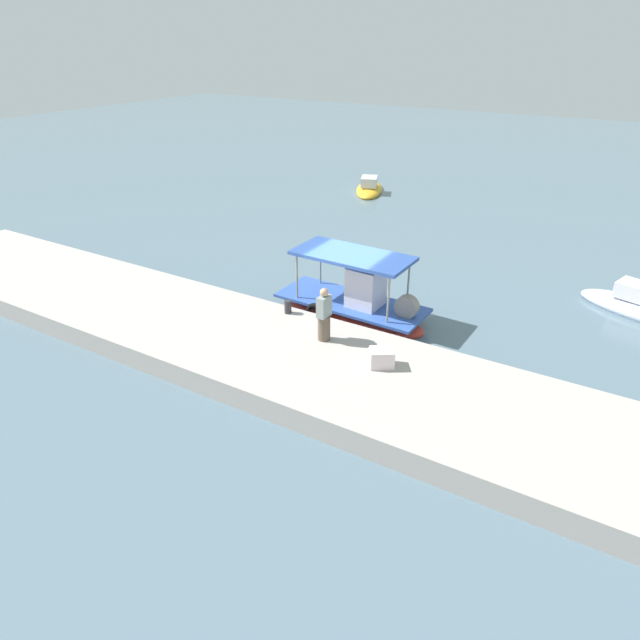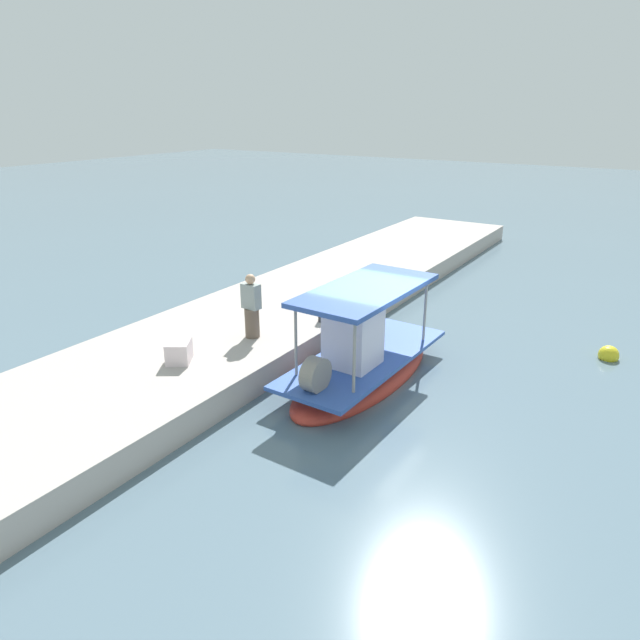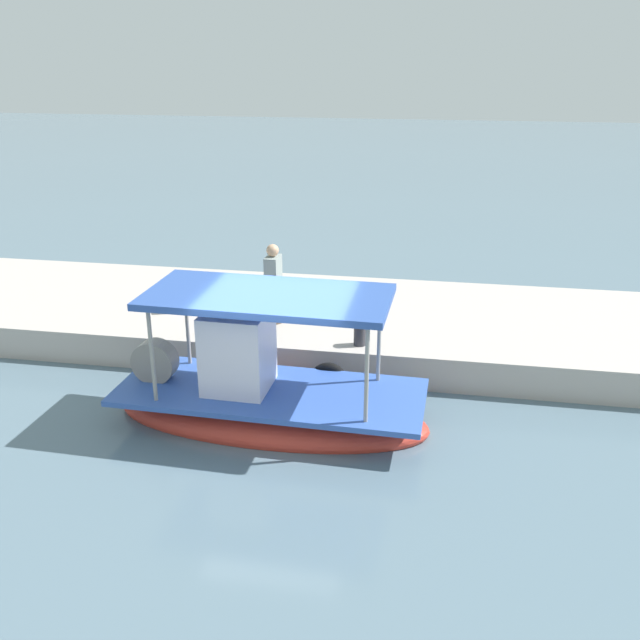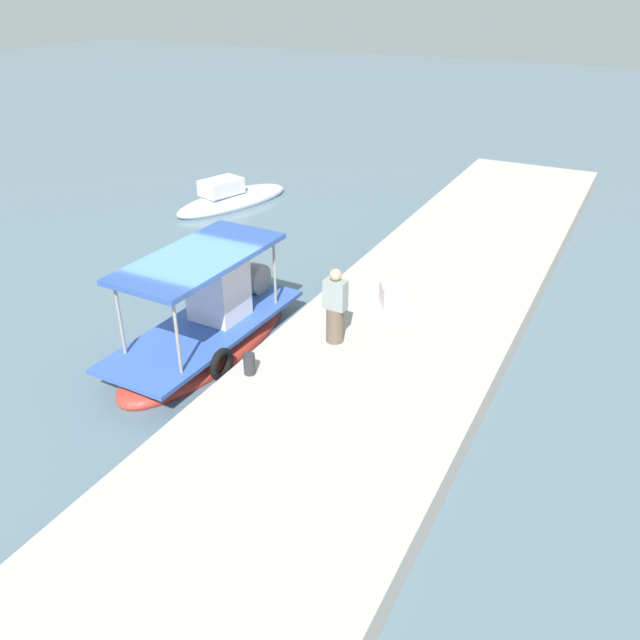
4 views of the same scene
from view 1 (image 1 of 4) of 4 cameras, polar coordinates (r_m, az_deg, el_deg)
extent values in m
plane|color=slate|center=(20.58, 2.89, 0.61)|extent=(120.00, 120.00, 0.00)
cube|color=#B3A9A1|center=(17.24, -3.80, -3.78)|extent=(36.00, 4.92, 0.71)
ellipsoid|color=#BF3629|center=(20.37, 3.16, 0.57)|extent=(5.73, 2.21, 0.87)
cube|color=#375CB2|center=(20.15, 3.20, 1.81)|extent=(5.51, 2.21, 0.10)
cube|color=silver|center=(19.61, 4.69, 3.31)|extent=(1.13, 1.16, 1.54)
cylinder|color=gray|center=(19.72, 8.99, 3.59)|extent=(0.07, 0.07, 1.78)
cylinder|color=gray|center=(18.42, 6.97, 1.96)|extent=(0.07, 0.07, 1.78)
cylinder|color=gray|center=(21.28, 0.04, 5.75)|extent=(0.07, 0.07, 1.78)
cylinder|color=gray|center=(20.09, -2.36, 4.37)|extent=(0.07, 0.07, 1.78)
cube|color=#3051A1|center=(19.45, 3.34, 6.57)|extent=(4.19, 2.08, 0.12)
torus|color=black|center=(19.82, -0.48, 0.74)|extent=(0.74, 0.20, 0.74)
cylinder|color=gray|center=(19.13, 8.85, 1.36)|extent=(0.81, 0.37, 0.80)
cylinder|color=brown|center=(17.25, 0.41, -0.80)|extent=(0.40, 0.40, 0.81)
cube|color=gray|center=(16.91, 0.42, 1.40)|extent=(0.29, 0.50, 0.67)
sphere|color=tan|center=(16.71, 0.42, 2.83)|extent=(0.26, 0.26, 0.26)
cylinder|color=#2D2D33|center=(19.00, -3.29, 1.35)|extent=(0.24, 0.24, 0.46)
cube|color=silver|center=(16.07, 6.31, -3.85)|extent=(0.86, 0.82, 0.53)
sphere|color=yellow|center=(26.55, -0.55, 7.22)|extent=(0.54, 0.54, 0.54)
ellipsoid|color=gold|center=(37.34, 5.04, 13.08)|extent=(3.16, 4.69, 0.70)
cube|color=silver|center=(36.76, 5.03, 13.89)|extent=(1.40, 1.59, 0.58)
cube|color=silver|center=(23.49, 29.83, 2.50)|extent=(1.74, 1.38, 0.57)
camera|label=2|loc=(22.67, 40.54, 14.20)|focal=32.12mm
camera|label=3|loc=(29.30, 8.95, 21.16)|focal=39.23mm
camera|label=4|loc=(20.39, -38.92, 18.04)|focal=36.10mm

